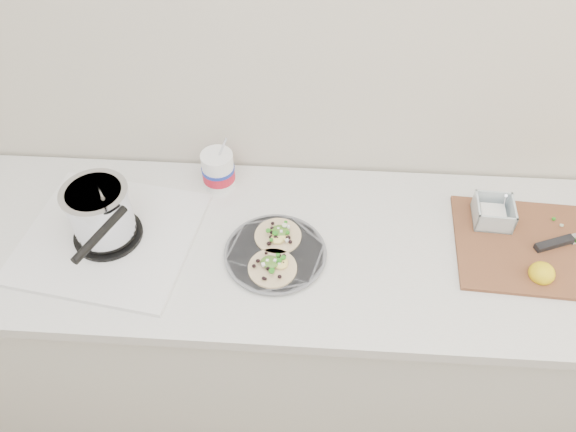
# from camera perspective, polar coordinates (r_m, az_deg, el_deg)

# --- Properties ---
(counter) EXTENTS (2.44, 0.66, 0.90)m
(counter) POSITION_cam_1_polar(r_m,az_deg,el_deg) (2.02, -0.56, -10.58)
(counter) COLOR silver
(counter) RESTS_ON ground
(stove) EXTENTS (0.55, 0.52, 0.24)m
(stove) POSITION_cam_1_polar(r_m,az_deg,el_deg) (1.68, -18.21, -0.51)
(stove) COLOR silver
(stove) RESTS_ON counter
(taco_plate) EXTENTS (0.29, 0.29, 0.04)m
(taco_plate) POSITION_cam_1_polar(r_m,az_deg,el_deg) (1.60, -1.30, -3.63)
(taco_plate) COLOR slate
(taco_plate) RESTS_ON counter
(tub) EXTENTS (0.10, 0.10, 0.23)m
(tub) POSITION_cam_1_polar(r_m,az_deg,el_deg) (1.77, -7.06, 4.86)
(tub) COLOR white
(tub) RESTS_ON counter
(cutboard) EXTENTS (0.53, 0.38, 0.08)m
(cutboard) POSITION_cam_1_polar(r_m,az_deg,el_deg) (1.78, 24.32, -2.34)
(cutboard) COLOR brown
(cutboard) RESTS_ON counter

